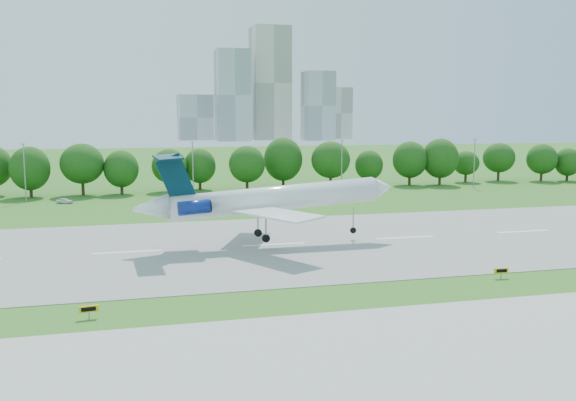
% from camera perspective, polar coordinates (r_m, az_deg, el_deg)
% --- Properties ---
extents(ground, '(600.00, 600.00, 0.00)m').
position_cam_1_polar(ground, '(63.62, -13.86, -9.19)').
color(ground, '#2B6A1C').
rests_on(ground, ground).
extents(runway, '(400.00, 45.00, 0.08)m').
position_cam_1_polar(runway, '(87.86, -14.10, -4.50)').
color(runway, gray).
rests_on(runway, ground).
extents(taxiway, '(400.00, 23.00, 0.08)m').
position_cam_1_polar(taxiway, '(46.64, -13.52, -15.47)').
color(taxiway, '#ADADA8').
rests_on(taxiway, ground).
extents(tree_line, '(288.40, 8.40, 10.40)m').
position_cam_1_polar(tree_line, '(153.43, -14.44, 2.93)').
color(tree_line, '#382314').
rests_on(tree_line, ground).
extents(light_poles, '(175.90, 0.25, 12.19)m').
position_cam_1_polar(light_poles, '(143.47, -15.42, 2.65)').
color(light_poles, gray).
rests_on(light_poles, ground).
extents(skyline, '(127.00, 52.00, 80.00)m').
position_cam_1_polar(skyline, '(462.78, -2.07, 9.18)').
color(skyline, '#B2B2B7').
rests_on(skyline, ground).
extents(airliner, '(37.59, 27.34, 12.29)m').
position_cam_1_polar(airliner, '(88.65, -2.29, 0.16)').
color(airliner, white).
rests_on(airliner, ground).
extents(taxi_sign_centre, '(1.74, 0.44, 1.21)m').
position_cam_1_polar(taxi_sign_centre, '(60.87, -17.29, -9.21)').
color(taxi_sign_centre, gray).
rests_on(taxi_sign_centre, ground).
extents(taxi_sign_right, '(1.68, 0.33, 1.17)m').
position_cam_1_polar(taxi_sign_right, '(75.84, 18.42, -5.95)').
color(taxi_sign_right, gray).
rests_on(taxi_sign_right, ground).
extents(service_vehicle_b, '(3.52, 2.20, 1.12)m').
position_cam_1_polar(service_vehicle_b, '(139.62, -19.23, -0.02)').
color(service_vehicle_b, white).
rests_on(service_vehicle_b, ground).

